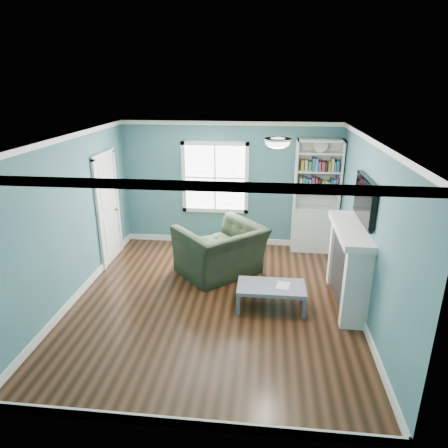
# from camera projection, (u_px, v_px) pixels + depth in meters

# --- Properties ---
(floor) EXTENTS (5.00, 5.00, 0.00)m
(floor) POSITION_uv_depth(u_px,v_px,m) (214.00, 302.00, 6.43)
(floor) COLOR black
(floor) RESTS_ON ground
(room_walls) EXTENTS (5.00, 5.00, 5.00)m
(room_walls) POSITION_uv_depth(u_px,v_px,m) (213.00, 208.00, 5.89)
(room_walls) COLOR teal
(room_walls) RESTS_ON ground
(trim) EXTENTS (4.50, 5.00, 2.60)m
(trim) POSITION_uv_depth(u_px,v_px,m) (214.00, 230.00, 6.01)
(trim) COLOR white
(trim) RESTS_ON ground
(window) EXTENTS (1.40, 0.06, 1.50)m
(window) POSITION_uv_depth(u_px,v_px,m) (215.00, 178.00, 8.29)
(window) COLOR white
(window) RESTS_ON room_walls
(bookshelf) EXTENTS (0.90, 0.35, 2.31)m
(bookshelf) POSITION_uv_depth(u_px,v_px,m) (315.00, 208.00, 8.08)
(bookshelf) COLOR silver
(bookshelf) RESTS_ON ground
(fireplace) EXTENTS (0.44, 1.58, 1.30)m
(fireplace) POSITION_uv_depth(u_px,v_px,m) (348.00, 267.00, 6.19)
(fireplace) COLOR black
(fireplace) RESTS_ON ground
(tv) EXTENTS (0.06, 1.10, 0.65)m
(tv) POSITION_uv_depth(u_px,v_px,m) (365.00, 200.00, 5.80)
(tv) COLOR black
(tv) RESTS_ON fireplace
(door) EXTENTS (0.12, 0.98, 2.17)m
(door) POSITION_uv_depth(u_px,v_px,m) (108.00, 208.00, 7.60)
(door) COLOR silver
(door) RESTS_ON ground
(ceiling_fixture) EXTENTS (0.38, 0.38, 0.15)m
(ceiling_fixture) POSITION_uv_depth(u_px,v_px,m) (278.00, 142.00, 5.56)
(ceiling_fixture) COLOR white
(ceiling_fixture) RESTS_ON room_walls
(light_switch) EXTENTS (0.08, 0.01, 0.12)m
(light_switch) POSITION_uv_depth(u_px,v_px,m) (159.00, 188.00, 8.49)
(light_switch) COLOR white
(light_switch) RESTS_ON room_walls
(recliner) EXTENTS (1.64, 1.60, 1.21)m
(recliner) POSITION_uv_depth(u_px,v_px,m) (220.00, 243.00, 7.18)
(recliner) COLOR black
(recliner) RESTS_ON ground
(coffee_table) EXTENTS (1.05, 0.58, 0.38)m
(coffee_table) POSITION_uv_depth(u_px,v_px,m) (271.00, 288.00, 6.16)
(coffee_table) COLOR #545C65
(coffee_table) RESTS_ON ground
(paper_sheet) EXTENTS (0.24, 0.28, 0.00)m
(paper_sheet) POSITION_uv_depth(u_px,v_px,m) (283.00, 285.00, 6.15)
(paper_sheet) COLOR white
(paper_sheet) RESTS_ON coffee_table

